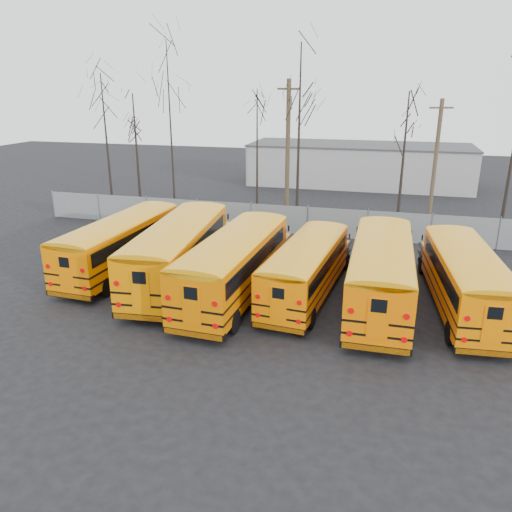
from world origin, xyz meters
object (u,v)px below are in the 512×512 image
(bus_a, at_px, (123,240))
(bus_d, at_px, (307,264))
(bus_e, at_px, (381,268))
(bus_f, at_px, (465,275))
(bus_c, at_px, (236,260))
(bus_b, at_px, (180,247))
(utility_pole_right, at_px, (435,165))
(utility_pole_left, at_px, (288,152))

(bus_a, distance_m, bus_d, 10.40)
(bus_e, distance_m, bus_f, 3.66)
(bus_d, bearing_deg, bus_c, -160.07)
(bus_b, bearing_deg, bus_a, 161.42)
(bus_c, bearing_deg, bus_b, 166.44)
(bus_c, distance_m, bus_f, 10.42)
(bus_a, xyz_separation_m, bus_f, (17.42, -0.74, -0.05))
(bus_e, relative_size, utility_pole_right, 1.28)
(bus_a, distance_m, bus_e, 13.83)
(bus_b, bearing_deg, utility_pole_right, 41.69)
(bus_c, bearing_deg, utility_pole_left, 94.61)
(bus_a, xyz_separation_m, utility_pole_left, (6.57, 12.41, 3.46))
(bus_d, bearing_deg, utility_pole_left, 111.17)
(bus_a, height_order, bus_f, bus_a)
(bus_b, bearing_deg, bus_e, -6.88)
(bus_d, height_order, bus_e, bus_e)
(bus_b, height_order, bus_d, bus_b)
(bus_d, distance_m, utility_pole_right, 15.71)
(bus_f, height_order, utility_pole_left, utility_pole_left)
(bus_b, xyz_separation_m, bus_d, (6.60, -0.11, -0.29))
(bus_a, distance_m, utility_pole_right, 21.41)
(utility_pole_right, bearing_deg, bus_f, -103.82)
(bus_b, height_order, utility_pole_left, utility_pole_left)
(bus_c, bearing_deg, bus_d, 17.17)
(bus_b, relative_size, bus_d, 1.17)
(bus_c, relative_size, utility_pole_right, 1.29)
(bus_a, distance_m, bus_b, 3.85)
(bus_c, relative_size, bus_d, 1.13)
(bus_e, height_order, bus_f, bus_e)
(bus_c, xyz_separation_m, bus_f, (10.36, 1.10, -0.14))
(bus_c, distance_m, bus_d, 3.41)
(bus_c, bearing_deg, bus_a, 168.01)
(bus_b, xyz_separation_m, bus_f, (13.67, 0.14, -0.21))
(bus_a, distance_m, utility_pole_left, 14.46)
(bus_d, xyz_separation_m, utility_pole_right, (6.38, 14.06, 2.94))
(bus_c, bearing_deg, utility_pole_right, 59.67)
(utility_pole_left, distance_m, utility_pole_right, 10.20)
(bus_f, bearing_deg, utility_pole_left, 124.32)
(utility_pole_right, bearing_deg, bus_b, -149.63)
(bus_a, xyz_separation_m, bus_b, (3.75, -0.88, 0.16))
(utility_pole_right, bearing_deg, bus_d, -131.08)
(bus_b, height_order, bus_c, bus_b)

